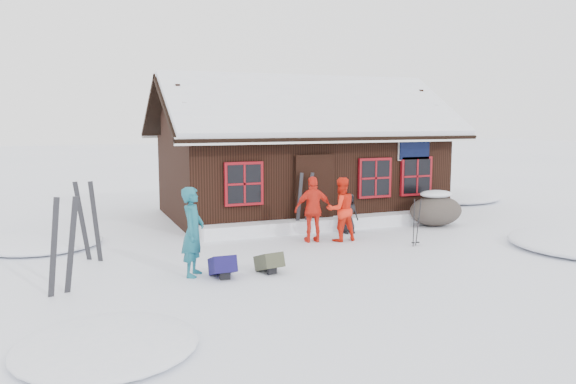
% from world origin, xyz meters
% --- Properties ---
extents(ground, '(120.00, 120.00, 0.00)m').
position_xyz_m(ground, '(0.00, 0.00, 0.00)').
color(ground, white).
rests_on(ground, ground).
extents(mountain_hut, '(8.90, 6.09, 4.42)m').
position_xyz_m(mountain_hut, '(1.50, 4.98, 1.58)').
color(mountain_hut, black).
rests_on(mountain_hut, ground).
extents(snow_drift, '(7.60, 0.60, 0.35)m').
position_xyz_m(snow_drift, '(1.50, 2.25, 0.17)').
color(snow_drift, white).
rests_on(snow_drift, ground).
extents(snow_mounds, '(20.60, 13.20, 0.48)m').
position_xyz_m(snow_mounds, '(1.65, 1.86, 0.00)').
color(snow_mounds, white).
rests_on(snow_mounds, ground).
extents(skier_teal, '(0.67, 0.75, 1.73)m').
position_xyz_m(skier_teal, '(-3.17, -0.90, 0.87)').
color(skier_teal, '#165A69').
rests_on(skier_teal, ground).
extents(skier_orange_left, '(0.80, 0.63, 1.59)m').
position_xyz_m(skier_orange_left, '(0.91, 0.85, 0.80)').
color(skier_orange_left, red).
rests_on(skier_orange_left, ground).
extents(skier_orange_right, '(0.99, 0.51, 1.63)m').
position_xyz_m(skier_orange_right, '(0.23, 0.99, 0.81)').
color(skier_orange_right, red).
rests_on(skier_orange_right, ground).
extents(skier_crouched, '(0.54, 0.37, 1.08)m').
position_xyz_m(skier_crouched, '(1.54, 1.63, 0.54)').
color(skier_crouched, black).
rests_on(skier_crouched, ground).
extents(boulder, '(1.56, 1.17, 0.91)m').
position_xyz_m(boulder, '(4.34, 1.64, 0.46)').
color(boulder, '#4A423B').
rests_on(boulder, ground).
extents(ski_pair_left, '(0.58, 0.20, 1.75)m').
position_xyz_m(ski_pair_left, '(-5.50, -1.19, 0.83)').
color(ski_pair_left, black).
rests_on(ski_pair_left, ground).
extents(ski_pair_mid, '(0.54, 0.29, 1.76)m').
position_xyz_m(ski_pair_mid, '(-4.98, 1.11, 0.83)').
color(ski_pair_mid, black).
rests_on(ski_pair_mid, ground).
extents(ski_pair_right, '(0.54, 0.13, 1.66)m').
position_xyz_m(ski_pair_right, '(0.50, 2.20, 0.78)').
color(ski_pair_right, black).
rests_on(ski_pair_right, ground).
extents(ski_poles, '(0.21, 0.10, 1.17)m').
position_xyz_m(ski_poles, '(2.32, -0.32, 0.55)').
color(ski_poles, black).
rests_on(ski_poles, ground).
extents(backpack_blue, '(0.45, 0.59, 0.32)m').
position_xyz_m(backpack_blue, '(-2.68, -1.24, 0.16)').
color(backpack_blue, '#151047').
rests_on(backpack_blue, ground).
extents(backpack_olive, '(0.48, 0.60, 0.30)m').
position_xyz_m(backpack_olive, '(-1.74, -1.24, 0.15)').
color(backpack_olive, '#3C3E2C').
rests_on(backpack_olive, ground).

